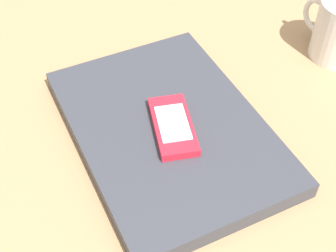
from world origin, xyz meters
TOP-DOWN VIEW (x-y plane):
  - desk_surface at (0.00, 0.00)cm, footprint 120.00×80.00cm
  - laptop_closed at (9.88, 2.42)cm, footprint 38.72×30.52cm
  - cell_phone_on_laptop at (8.59, 2.57)cm, footprint 11.91×9.24cm

SIDE VIEW (x-z plane):
  - desk_surface at x=0.00cm, z-range 0.00..3.00cm
  - laptop_closed at x=9.88cm, z-range 3.00..5.58cm
  - cell_phone_on_laptop at x=8.59cm, z-range 5.55..6.87cm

